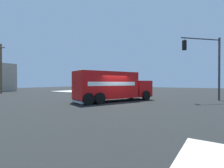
{
  "coord_description": "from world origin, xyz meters",
  "views": [
    {
      "loc": [
        -12.65,
        -7.97,
        1.87
      ],
      "look_at": [
        1.25,
        1.33,
        1.71
      ],
      "focal_mm": 26.35,
      "sensor_mm": 36.0,
      "label": 1
    }
  ],
  "objects_px": {
    "vending_machine_red": "(86,86)",
    "palm_tree_far": "(81,75)",
    "delivery_truck": "(112,86)",
    "traffic_light_primary": "(208,59)",
    "utility_pole": "(1,68)",
    "pickup_white": "(112,90)"
  },
  "relations": [
    {
      "from": "palm_tree_far",
      "to": "pickup_white",
      "type": "bearing_deg",
      "value": -113.42
    },
    {
      "from": "pickup_white",
      "to": "traffic_light_primary",
      "type": "bearing_deg",
      "value": -94.77
    },
    {
      "from": "pickup_white",
      "to": "utility_pole",
      "type": "distance_m",
      "value": 19.24
    },
    {
      "from": "traffic_light_primary",
      "to": "palm_tree_far",
      "type": "height_order",
      "value": "traffic_light_primary"
    },
    {
      "from": "delivery_truck",
      "to": "traffic_light_primary",
      "type": "xyz_separation_m",
      "value": [
        5.7,
        -7.84,
        2.75
      ]
    },
    {
      "from": "vending_machine_red",
      "to": "palm_tree_far",
      "type": "bearing_deg",
      "value": 107.43
    },
    {
      "from": "delivery_truck",
      "to": "vending_machine_red",
      "type": "height_order",
      "value": "delivery_truck"
    },
    {
      "from": "traffic_light_primary",
      "to": "palm_tree_far",
      "type": "xyz_separation_m",
      "value": [
        5.78,
        23.35,
        -0.93
      ]
    },
    {
      "from": "vending_machine_red",
      "to": "utility_pole",
      "type": "height_order",
      "value": "utility_pole"
    },
    {
      "from": "vending_machine_red",
      "to": "palm_tree_far",
      "type": "relative_size",
      "value": 0.41
    },
    {
      "from": "traffic_light_primary",
      "to": "vending_machine_red",
      "type": "xyz_separation_m",
      "value": [
        6.09,
        22.36,
        -3.19
      ]
    },
    {
      "from": "delivery_truck",
      "to": "palm_tree_far",
      "type": "xyz_separation_m",
      "value": [
        11.48,
        15.51,
        1.82
      ]
    },
    {
      "from": "pickup_white",
      "to": "vending_machine_red",
      "type": "relative_size",
      "value": 2.85
    },
    {
      "from": "pickup_white",
      "to": "utility_pole",
      "type": "bearing_deg",
      "value": 114.16
    },
    {
      "from": "delivery_truck",
      "to": "pickup_white",
      "type": "xyz_separation_m",
      "value": [
        6.73,
        4.56,
        -0.78
      ]
    },
    {
      "from": "delivery_truck",
      "to": "traffic_light_primary",
      "type": "relative_size",
      "value": 1.31
    },
    {
      "from": "traffic_light_primary",
      "to": "vending_machine_red",
      "type": "bearing_deg",
      "value": 74.77
    },
    {
      "from": "delivery_truck",
      "to": "palm_tree_far",
      "type": "height_order",
      "value": "palm_tree_far"
    },
    {
      "from": "delivery_truck",
      "to": "utility_pole",
      "type": "distance_m",
      "value": 22.01
    },
    {
      "from": "delivery_truck",
      "to": "utility_pole",
      "type": "xyz_separation_m",
      "value": [
        -1.01,
        21.81,
        2.8
      ]
    },
    {
      "from": "delivery_truck",
      "to": "pickup_white",
      "type": "relative_size",
      "value": 1.61
    },
    {
      "from": "traffic_light_primary",
      "to": "pickup_white",
      "type": "relative_size",
      "value": 1.23
    }
  ]
}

